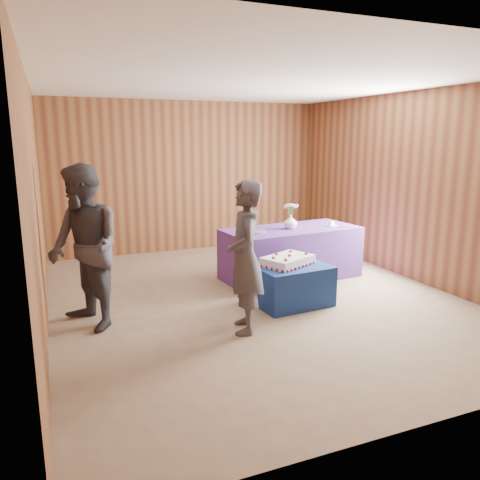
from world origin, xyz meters
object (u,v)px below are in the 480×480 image
sheet_cake (288,261)px  vase (291,222)px  serving_table (291,253)px  cake_table (291,285)px  guest_left (245,257)px  guest_right (85,248)px

sheet_cake → vase: bearing=36.1°
serving_table → vase: vase is taller
cake_table → sheet_cake: sheet_cake is taller
sheet_cake → guest_left: bearing=-169.0°
sheet_cake → guest_left: (-0.82, -0.58, 0.26)m
sheet_cake → cake_table: bearing=-67.6°
serving_table → guest_right: size_ratio=1.11×
guest_left → cake_table: bearing=138.9°
cake_table → guest_left: (-0.86, -0.55, 0.57)m
vase → guest_right: 3.03m
vase → cake_table: bearing=-117.5°
guest_right → sheet_cake: bearing=64.1°
vase → serving_table: bearing=33.0°
serving_table → vase: 0.48m
guest_left → guest_right: 1.71m
vase → guest_left: guest_left is taller
cake_table → serving_table: size_ratio=0.45×
guest_left → guest_right: bearing=-98.8°
cake_table → guest_right: size_ratio=0.50×
guest_left → vase: bearing=154.6°
serving_table → sheet_cake: (-0.57, -0.97, 0.18)m
serving_table → guest_left: (-1.39, -1.55, 0.44)m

